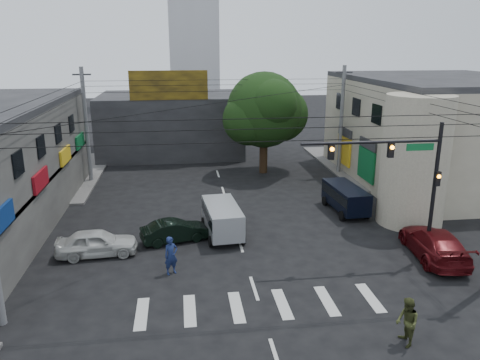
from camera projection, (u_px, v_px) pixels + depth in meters
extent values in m
plane|color=black|center=(245.00, 260.00, 24.44)|extent=(160.00, 160.00, 0.00)
cube|color=#514F4C|center=(4.00, 177.00, 39.33)|extent=(16.00, 16.00, 0.15)
cube|color=#514F4C|center=(408.00, 164.00, 43.78)|extent=(16.00, 16.00, 0.15)
cube|color=gray|center=(442.00, 132.00, 37.93)|extent=(14.00, 18.00, 8.00)
cylinder|color=gray|center=(415.00, 161.00, 28.49)|extent=(4.00, 4.00, 8.00)
cube|color=#232326|center=(171.00, 124.00, 47.87)|extent=(14.00, 10.00, 6.00)
cube|color=olive|center=(169.00, 85.00, 42.00)|extent=(7.00, 0.30, 2.60)
cylinder|color=black|center=(264.00, 148.00, 40.51)|extent=(0.70, 0.70, 4.40)
sphere|color=black|center=(264.00, 110.00, 39.59)|extent=(6.40, 6.40, 6.40)
cylinder|color=black|center=(434.00, 193.00, 23.66)|extent=(0.20, 0.20, 7.20)
cylinder|color=black|center=(372.00, 142.00, 22.47)|extent=(7.00, 0.14, 0.14)
cube|color=black|center=(391.00, 150.00, 22.70)|extent=(0.28, 0.22, 0.75)
cube|color=black|center=(331.00, 152.00, 22.33)|extent=(0.28, 0.22, 0.75)
sphere|color=orange|center=(392.00, 147.00, 22.53)|extent=(0.20, 0.20, 0.20)
sphere|color=orange|center=(332.00, 149.00, 22.16)|extent=(0.20, 0.20, 0.20)
cube|color=#0D5C2C|center=(420.00, 147.00, 22.86)|extent=(1.40, 0.06, 0.35)
cylinder|color=#59595B|center=(86.00, 126.00, 37.09)|extent=(0.32, 0.32, 9.20)
cylinder|color=#59595B|center=(341.00, 121.00, 39.69)|extent=(0.32, 0.32, 9.20)
imported|color=black|center=(175.00, 231.00, 26.57)|extent=(3.25, 4.50, 1.26)
imported|color=beige|center=(97.00, 243.00, 24.78)|extent=(2.32, 4.45, 1.43)
imported|color=#4B0A0E|center=(434.00, 243.00, 24.52)|extent=(3.43, 5.94, 1.58)
imported|color=#15214C|center=(171.00, 256.00, 22.71)|extent=(1.07, 1.03, 1.92)
imported|color=#343A1B|center=(407.00, 322.00, 17.28)|extent=(1.00, 0.82, 1.90)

